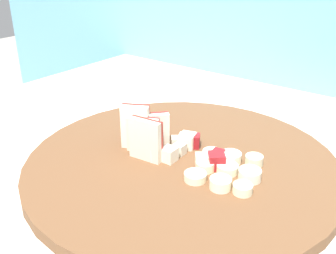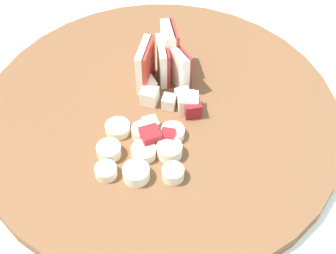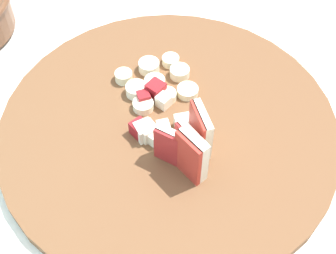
{
  "view_description": "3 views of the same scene",
  "coord_description": "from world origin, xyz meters",
  "px_view_note": "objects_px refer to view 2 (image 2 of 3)",
  "views": [
    {
      "loc": [
        0.18,
        -0.4,
        1.18
      ],
      "look_at": [
        -0.12,
        -0.01,
        0.95
      ],
      "focal_mm": 41.67,
      "sensor_mm": 36.0,
      "label": 1
    },
    {
      "loc": [
        0.29,
        0.14,
        1.34
      ],
      "look_at": [
        -0.07,
        0.02,
        0.91
      ],
      "focal_mm": 52.41,
      "sensor_mm": 36.0,
      "label": 2
    },
    {
      "loc": [
        -0.48,
        0.08,
        1.39
      ],
      "look_at": [
        -0.12,
        0.0,
        0.92
      ],
      "focal_mm": 51.24,
      "sensor_mm": 36.0,
      "label": 3
    }
  ],
  "objects_px": {
    "cutting_board": "(158,115)",
    "apple_wedge_fan": "(164,60)",
    "apple_dice_pile": "(169,109)",
    "banana_slice_rows": "(142,151)"
  },
  "relations": [
    {
      "from": "apple_dice_pile",
      "to": "apple_wedge_fan",
      "type": "bearing_deg",
      "value": -156.1
    },
    {
      "from": "apple_dice_pile",
      "to": "cutting_board",
      "type": "bearing_deg",
      "value": -97.51
    },
    {
      "from": "cutting_board",
      "to": "banana_slice_rows",
      "type": "xyz_separation_m",
      "value": [
        0.07,
        0.0,
        0.02
      ]
    },
    {
      "from": "apple_wedge_fan",
      "to": "banana_slice_rows",
      "type": "distance_m",
      "value": 0.13
    },
    {
      "from": "apple_dice_pile",
      "to": "banana_slice_rows",
      "type": "bearing_deg",
      "value": -8.43
    },
    {
      "from": "cutting_board",
      "to": "banana_slice_rows",
      "type": "relative_size",
      "value": 4.08
    },
    {
      "from": "cutting_board",
      "to": "apple_wedge_fan",
      "type": "relative_size",
      "value": 5.28
    },
    {
      "from": "apple_dice_pile",
      "to": "banana_slice_rows",
      "type": "height_order",
      "value": "apple_dice_pile"
    },
    {
      "from": "cutting_board",
      "to": "apple_wedge_fan",
      "type": "bearing_deg",
      "value": -168.66
    },
    {
      "from": "apple_dice_pile",
      "to": "banana_slice_rows",
      "type": "xyz_separation_m",
      "value": [
        0.07,
        -0.01,
        -0.0
      ]
    }
  ]
}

